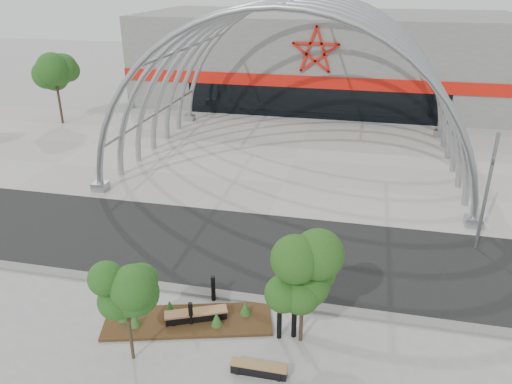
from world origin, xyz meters
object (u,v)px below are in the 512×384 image
at_px(street_tree_0, 126,295).
at_px(signal_pole, 487,190).
at_px(street_tree_1, 304,270).
at_px(bollard_2, 213,288).
at_px(bench_0, 196,317).
at_px(bench_1, 259,369).

bearing_deg(street_tree_0, signal_pole, 39.48).
relative_size(signal_pole, street_tree_1, 1.41).
height_order(street_tree_1, bollard_2, street_tree_1).
distance_m(bench_0, bench_1, 3.36).
relative_size(street_tree_0, bollard_2, 3.26).
bearing_deg(bench_1, bollard_2, 126.67).
distance_m(signal_pole, street_tree_1, 10.43).
xyz_separation_m(street_tree_1, bench_1, (-1.04, -1.84, -2.60)).
height_order(signal_pole, bollard_2, signal_pole).
bearing_deg(street_tree_1, street_tree_0, -158.40).
height_order(bench_0, bollard_2, bollard_2).
distance_m(street_tree_0, bench_1, 4.70).
relative_size(signal_pole, street_tree_0, 1.61).
distance_m(bench_1, bollard_2, 4.21).
bearing_deg(bench_0, bench_1, -35.97).
height_order(signal_pole, bench_0, signal_pole).
relative_size(street_tree_0, bench_0, 1.53).
distance_m(signal_pole, bollard_2, 12.40).
distance_m(street_tree_0, bench_0, 3.40).
xyz_separation_m(signal_pole, bollard_2, (-10.41, -6.33, -2.33)).
bearing_deg(signal_pole, bollard_2, -148.69).
relative_size(bench_1, bollard_2, 1.73).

